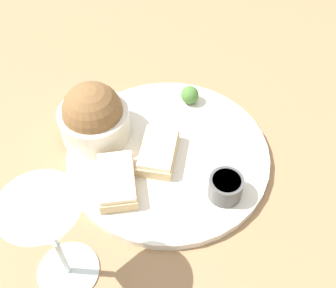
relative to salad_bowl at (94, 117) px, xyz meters
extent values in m
plane|color=#93704C|center=(-0.05, -0.11, -0.05)|extent=(4.00, 4.00, 0.00)
cylinder|color=silver|center=(-0.05, -0.11, -0.05)|extent=(0.31, 0.31, 0.01)
cylinder|color=silver|center=(0.00, 0.00, -0.01)|extent=(0.11, 0.11, 0.05)
sphere|color=brown|center=(0.00, 0.00, 0.01)|extent=(0.09, 0.09, 0.09)
cylinder|color=#4C4C4C|center=(-0.13, -0.18, -0.02)|extent=(0.05, 0.05, 0.03)
cylinder|color=#D14C38|center=(-0.13, -0.18, -0.01)|extent=(0.04, 0.04, 0.01)
cube|color=#D1B27F|center=(-0.10, -0.03, -0.03)|extent=(0.09, 0.06, 0.02)
cube|color=#F4E5C1|center=(-0.10, -0.03, -0.02)|extent=(0.09, 0.06, 0.01)
cube|color=#D1B27F|center=(-0.05, -0.10, -0.03)|extent=(0.09, 0.07, 0.02)
cube|color=#F4E5C1|center=(-0.05, -0.10, -0.02)|extent=(0.09, 0.07, 0.01)
cylinder|color=silver|center=(-0.22, 0.03, -0.05)|extent=(0.08, 0.08, 0.01)
cylinder|color=silver|center=(-0.22, 0.03, -0.01)|extent=(0.01, 0.01, 0.08)
cone|color=silver|center=(-0.22, 0.03, 0.07)|extent=(0.09, 0.09, 0.08)
sphere|color=#477533|center=(0.06, -0.15, -0.02)|extent=(0.03, 0.03, 0.03)
camera|label=1|loc=(-0.44, -0.08, 0.47)|focal=45.00mm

